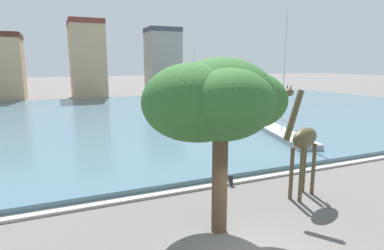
{
  "coord_description": "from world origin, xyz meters",
  "views": [
    {
      "loc": [
        -5.04,
        -7.2,
        5.8
      ],
      "look_at": [
        2.34,
        10.01,
        2.2
      ],
      "focal_mm": 29.89,
      "sensor_mm": 36.0,
      "label": 1
    }
  ],
  "objects_px": {
    "sailboat_yellow": "(193,104)",
    "shade_tree": "(213,102)",
    "sailboat_grey": "(280,134)",
    "giraffe_statue": "(303,141)",
    "mooring_bollard": "(231,180)"
  },
  "relations": [
    {
      "from": "sailboat_yellow",
      "to": "shade_tree",
      "type": "height_order",
      "value": "sailboat_yellow"
    },
    {
      "from": "sailboat_grey",
      "to": "shade_tree",
      "type": "bearing_deg",
      "value": -137.22
    },
    {
      "from": "giraffe_statue",
      "to": "mooring_bollard",
      "type": "xyz_separation_m",
      "value": [
        -2.04,
        2.51,
        -2.32
      ]
    },
    {
      "from": "giraffe_statue",
      "to": "mooring_bollard",
      "type": "relative_size",
      "value": 10.08
    },
    {
      "from": "giraffe_statue",
      "to": "mooring_bollard",
      "type": "distance_m",
      "value": 3.98
    },
    {
      "from": "shade_tree",
      "to": "sailboat_grey",
      "type": "bearing_deg",
      "value": 42.78
    },
    {
      "from": "sailboat_grey",
      "to": "sailboat_yellow",
      "type": "height_order",
      "value": "sailboat_grey"
    },
    {
      "from": "giraffe_statue",
      "to": "sailboat_grey",
      "type": "bearing_deg",
      "value": 56.05
    },
    {
      "from": "sailboat_yellow",
      "to": "mooring_bollard",
      "type": "bearing_deg",
      "value": -109.88
    },
    {
      "from": "giraffe_statue",
      "to": "mooring_bollard",
      "type": "bearing_deg",
      "value": 129.14
    },
    {
      "from": "sailboat_yellow",
      "to": "mooring_bollard",
      "type": "xyz_separation_m",
      "value": [
        -9.84,
        -27.23,
        -0.1
      ]
    },
    {
      "from": "sailboat_grey",
      "to": "shade_tree",
      "type": "height_order",
      "value": "sailboat_grey"
    },
    {
      "from": "sailboat_yellow",
      "to": "mooring_bollard",
      "type": "distance_m",
      "value": 28.95
    },
    {
      "from": "giraffe_statue",
      "to": "sailboat_grey",
      "type": "xyz_separation_m",
      "value": [
        6.25,
        9.28,
        -2.16
      ]
    },
    {
      "from": "sailboat_grey",
      "to": "shade_tree",
      "type": "distance_m",
      "value": 15.61
    }
  ]
}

